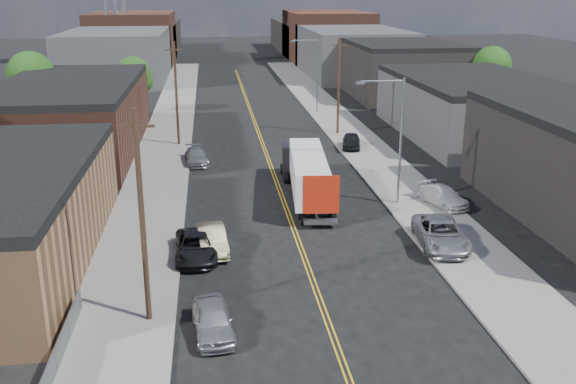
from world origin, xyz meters
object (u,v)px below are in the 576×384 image
object	(u,v)px
car_left_b	(212,239)
car_right_lot_a	(441,234)
semi_truck	(306,171)
car_left_a	(213,320)
car_right_lot_b	(443,196)
car_left_d	(196,156)
car_right_lot_c	(351,141)
car_left_c	(196,246)

from	to	relation	value
car_left_b	car_right_lot_a	distance (m)	13.49
semi_truck	car_left_b	xyz separation A→B (m)	(-6.95, -9.51, -1.27)
car_left_a	car_right_lot_b	size ratio (longest dim) A/B	0.93
car_right_lot_b	car_left_d	bearing A→B (deg)	125.66
semi_truck	car_left_b	world-z (taller)	semi_truck
semi_truck	car_right_lot_b	world-z (taller)	semi_truck
car_right_lot_c	car_left_d	bearing A→B (deg)	-154.49
car_left_b	car_left_a	bearing A→B (deg)	-96.14
car_left_a	car_left_d	bearing A→B (deg)	86.47
semi_truck	car_right_lot_b	xyz separation A→B (m)	(9.29, -3.44, -1.22)
semi_truck	car_right_lot_c	distance (m)	15.32
car_left_a	car_left_d	xyz separation A→B (m)	(-1.12, 29.43, -0.05)
car_left_d	car_left_b	bearing A→B (deg)	-91.89
semi_truck	car_left_d	bearing A→B (deg)	133.07
semi_truck	car_right_lot_b	size ratio (longest dim) A/B	3.08
car_left_a	car_left_d	distance (m)	29.45
car_left_c	car_left_a	bearing A→B (deg)	-86.20
car_right_lot_a	semi_truck	bearing A→B (deg)	127.50
car_right_lot_a	car_left_d	bearing A→B (deg)	130.97
car_left_c	car_right_lot_a	world-z (taller)	car_right_lot_a
car_left_d	car_right_lot_b	world-z (taller)	car_right_lot_b
car_left_b	car_left_d	distance (m)	19.95
car_right_lot_b	car_left_b	bearing A→B (deg)	-175.34
car_right_lot_a	car_right_lot_b	xyz separation A→B (m)	(2.80, 7.28, -0.14)
car_left_a	car_right_lot_c	size ratio (longest dim) A/B	1.02
semi_truck	car_right_lot_a	xyz separation A→B (m)	(6.49, -10.72, -1.08)
car_left_d	semi_truck	bearing A→B (deg)	-57.30
car_left_a	car_left_c	xyz separation A→B (m)	(-0.86, 8.67, -0.01)
car_left_a	car_left_b	size ratio (longest dim) A/B	0.93
car_right_lot_a	car_left_a	bearing A→B (deg)	-142.04
car_left_a	car_right_lot_c	bearing A→B (deg)	61.98
car_right_lot_a	car_right_lot_c	size ratio (longest dim) A/B	1.39
car_left_d	car_left_a	bearing A→B (deg)	-93.05
car_left_c	car_right_lot_b	distance (m)	18.48
car_left_a	car_right_lot_c	xyz separation A→B (m)	(13.48, 32.86, 0.14)
car_right_lot_a	car_right_lot_c	distance (m)	24.55
car_left_c	car_left_b	bearing A→B (deg)	41.09
car_left_b	car_left_d	bearing A→B (deg)	87.44
semi_truck	car_left_a	world-z (taller)	semi_truck
car_left_c	car_right_lot_a	distance (m)	14.35
semi_truck	car_right_lot_b	distance (m)	9.98
car_left_a	car_left_d	world-z (taller)	car_left_a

